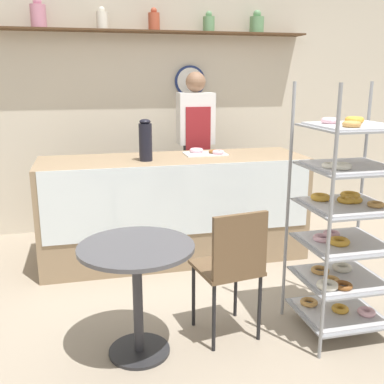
{
  "coord_description": "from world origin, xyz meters",
  "views": [
    {
      "loc": [
        -0.77,
        -2.84,
        1.66
      ],
      "look_at": [
        0.0,
        0.39,
        0.81
      ],
      "focal_mm": 42.0,
      "sensor_mm": 36.0,
      "label": 1
    }
  ],
  "objects_px": {
    "cafe_table": "(137,273)",
    "person_worker": "(196,146)",
    "donut_tray_counter": "(206,152)",
    "pastry_rack": "(344,225)",
    "cafe_chair": "(233,262)",
    "coffee_carafe": "(145,140)"
  },
  "relations": [
    {
      "from": "pastry_rack",
      "to": "person_worker",
      "type": "height_order",
      "value": "person_worker"
    },
    {
      "from": "pastry_rack",
      "to": "cafe_table",
      "type": "relative_size",
      "value": 2.31
    },
    {
      "from": "cafe_table",
      "to": "person_worker",
      "type": "bearing_deg",
      "value": 67.41
    },
    {
      "from": "person_worker",
      "to": "cafe_table",
      "type": "xyz_separation_m",
      "value": [
        -0.88,
        -2.12,
        -0.41
      ]
    },
    {
      "from": "pastry_rack",
      "to": "coffee_carafe",
      "type": "bearing_deg",
      "value": 127.35
    },
    {
      "from": "cafe_table",
      "to": "donut_tray_counter",
      "type": "height_order",
      "value": "donut_tray_counter"
    },
    {
      "from": "cafe_chair",
      "to": "person_worker",
      "type": "bearing_deg",
      "value": -106.77
    },
    {
      "from": "cafe_table",
      "to": "coffee_carafe",
      "type": "xyz_separation_m",
      "value": [
        0.25,
        1.37,
        0.6
      ]
    },
    {
      "from": "pastry_rack",
      "to": "donut_tray_counter",
      "type": "relative_size",
      "value": 4.24
    },
    {
      "from": "pastry_rack",
      "to": "cafe_chair",
      "type": "relative_size",
      "value": 1.86
    },
    {
      "from": "cafe_table",
      "to": "donut_tray_counter",
      "type": "bearing_deg",
      "value": 61.51
    },
    {
      "from": "pastry_rack",
      "to": "person_worker",
      "type": "distance_m",
      "value": 2.22
    },
    {
      "from": "cafe_table",
      "to": "cafe_chair",
      "type": "bearing_deg",
      "value": 1.1
    },
    {
      "from": "donut_tray_counter",
      "to": "person_worker",
      "type": "bearing_deg",
      "value": 86.76
    },
    {
      "from": "donut_tray_counter",
      "to": "cafe_chair",
      "type": "bearing_deg",
      "value": -99.13
    },
    {
      "from": "cafe_table",
      "to": "cafe_chair",
      "type": "relative_size",
      "value": 0.81
    },
    {
      "from": "cafe_chair",
      "to": "donut_tray_counter",
      "type": "xyz_separation_m",
      "value": [
        0.25,
        1.56,
        0.43
      ]
    },
    {
      "from": "cafe_table",
      "to": "pastry_rack",
      "type": "bearing_deg",
      "value": -1.88
    },
    {
      "from": "coffee_carafe",
      "to": "donut_tray_counter",
      "type": "xyz_separation_m",
      "value": [
        0.6,
        0.2,
        -0.16
      ]
    },
    {
      "from": "person_worker",
      "to": "pastry_rack",
      "type": "bearing_deg",
      "value": -78.32
    },
    {
      "from": "person_worker",
      "to": "cafe_chair",
      "type": "height_order",
      "value": "person_worker"
    },
    {
      "from": "coffee_carafe",
      "to": "person_worker",
      "type": "bearing_deg",
      "value": 49.98
    }
  ]
}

